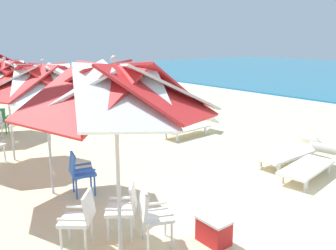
# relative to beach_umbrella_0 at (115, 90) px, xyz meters

# --- Properties ---
(ground_plane) EXTENTS (80.00, 80.00, 0.00)m
(ground_plane) POSITION_rel_beach_umbrella_0_xyz_m (0.74, 3.11, -2.42)
(ground_plane) COLOR beige
(beach_umbrella_0) EXTENTS (2.46, 2.46, 2.81)m
(beach_umbrella_0) POSITION_rel_beach_umbrella_0_xyz_m (0.00, 0.00, 0.00)
(beach_umbrella_0) COLOR silver
(beach_umbrella_0) RESTS_ON ground
(plastic_chair_0) EXTENTS (0.58, 0.60, 0.87)m
(plastic_chair_0) POSITION_rel_beach_umbrella_0_xyz_m (-0.29, 0.72, -1.92)
(plastic_chair_0) COLOR white
(plastic_chair_0) RESTS_ON ground
(plastic_chair_1) EXTENTS (0.63, 0.63, 0.87)m
(plastic_chair_1) POSITION_rel_beach_umbrella_0_xyz_m (-0.87, -0.15, -1.92)
(plastic_chair_1) COLOR white
(plastic_chair_1) RESTS_ON ground
(plastic_chair_2) EXTENTS (0.63, 0.63, 0.87)m
(plastic_chair_2) POSITION_rel_beach_umbrella_0_xyz_m (-0.73, 0.52, -1.92)
(plastic_chair_2) COLOR white
(plastic_chair_2) RESTS_ON ground
(beach_umbrella_1) EXTENTS (2.48, 2.48, 2.65)m
(beach_umbrella_1) POSITION_rel_beach_umbrella_0_xyz_m (-3.00, 0.22, -0.16)
(beach_umbrella_1) COLOR silver
(beach_umbrella_1) RESTS_ON ground
(plastic_chair_3) EXTENTS (0.53, 0.56, 0.87)m
(plastic_chair_3) POSITION_rel_beach_umbrella_0_xyz_m (-2.59, 0.63, -1.92)
(plastic_chair_3) COLOR blue
(plastic_chair_3) RESTS_ON ground
(beach_umbrella_2) EXTENTS (2.32, 2.32, 2.60)m
(beach_umbrella_2) POSITION_rel_beach_umbrella_0_xyz_m (-5.61, 0.20, -0.18)
(beach_umbrella_2) COLOR silver
(beach_umbrella_2) RESTS_ON ground
(plastic_chair_6) EXTENTS (0.61, 0.59, 0.87)m
(plastic_chair_6) POSITION_rel_beach_umbrella_0_xyz_m (-8.61, 0.62, -1.92)
(plastic_chair_6) COLOR #2D8C4C
(plastic_chair_6) RESTS_ON ground
(sun_lounger_1) EXTENTS (0.92, 2.21, 0.62)m
(sun_lounger_1) POSITION_rel_beach_umbrella_0_xyz_m (-0.33, 5.14, -2.14)
(sun_lounger_1) COLOR white
(sun_lounger_1) RESTS_ON ground
(sun_lounger_2) EXTENTS (0.64, 2.15, 0.62)m
(sun_lounger_2) POSITION_rel_beach_umbrella_0_xyz_m (-1.11, 5.56, -2.14)
(sun_lounger_2) COLOR white
(sun_lounger_2) RESTS_ON ground
(sun_lounger_3) EXTENTS (0.77, 2.18, 0.62)m
(sun_lounger_3) POSITION_rel_beach_umbrella_0_xyz_m (-4.66, 5.40, -2.14)
(sun_lounger_3) COLOR white
(sun_lounger_3) RESTS_ON ground
(cooler_box) EXTENTS (0.50, 0.34, 0.40)m
(cooler_box) POSITION_rel_beach_umbrella_0_xyz_m (0.25, 1.46, -2.21)
(cooler_box) COLOR red
(cooler_box) RESTS_ON ground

